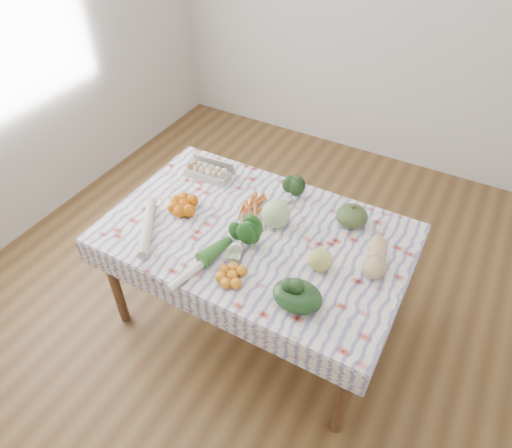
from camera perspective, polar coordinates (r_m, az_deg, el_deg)
name	(u,v)px	position (r m, az deg, el deg)	size (l,w,h in m)	color
ground	(256,315)	(3.09, 0.00, -11.32)	(4.50, 4.50, 0.00)	brown
dining_table	(256,243)	(2.57, 0.00, -2.33)	(1.60, 1.00, 0.75)	brown
tablecloth	(256,233)	(2.52, 0.00, -1.08)	(1.66, 1.06, 0.01)	white
egg_carton	(207,173)	(2.89, -6.09, 6.39)	(0.29, 0.11, 0.08)	#BBBBB5
carrot_bunch	(252,209)	(2.63, -0.50, 1.87)	(0.20, 0.18, 0.04)	#C85A1D
kale_bunch	(291,191)	(2.70, 4.36, 4.14)	(0.14, 0.12, 0.12)	#193515
kabocha_squash	(352,216)	(2.58, 11.89, 1.03)	(0.17, 0.17, 0.11)	#3D5429
cabbage	(276,214)	(2.51, 2.50, 1.29)	(0.16, 0.16, 0.16)	#B3CC84
butternut_squash	(376,257)	(2.38, 14.80, -4.04)	(0.12, 0.25, 0.12)	tan
orange_cluster	(184,205)	(2.66, -8.96, 2.40)	(0.23, 0.23, 0.08)	#D66207
broccoli	(239,239)	(2.39, -2.17, -1.87)	(0.16, 0.16, 0.12)	#1B4F18
mandarin_cluster	(232,275)	(2.26, -2.99, -6.38)	(0.19, 0.19, 0.06)	orange
grapefruit	(320,260)	(2.31, 8.00, -4.45)	(0.12, 0.12, 0.12)	#C3C55C
spinach_bag	(297,296)	(2.15, 5.19, -8.94)	(0.24, 0.19, 0.11)	black
daikon	(147,230)	(2.55, -13.49, -0.78)	(0.06, 0.06, 0.40)	beige
leek	(200,265)	(2.33, -6.98, -5.09)	(0.04, 0.04, 0.41)	white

